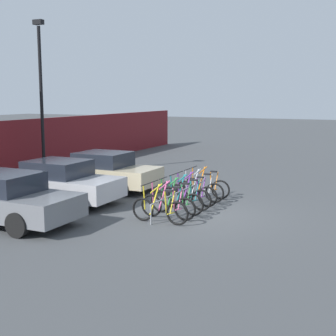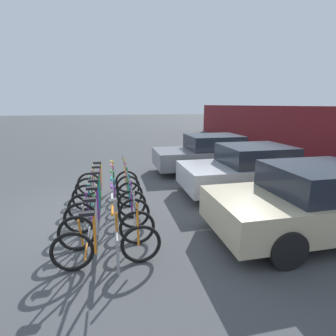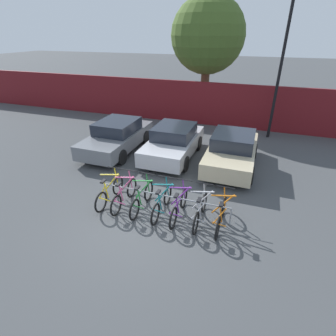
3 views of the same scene
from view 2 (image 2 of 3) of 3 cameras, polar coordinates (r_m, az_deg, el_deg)
The scene contains 12 objects.
ground_plane at distance 6.58m, azimuth -17.40°, elevation -9.44°, with size 120.00×120.00×0.00m, color #424447.
bike_rack at distance 5.94m, azimuth -11.57°, elevation -6.50°, with size 4.11×0.04×0.57m.
bicycle_yellow at distance 7.67m, azimuth -12.90°, elevation -2.82°, with size 0.68×1.71×1.05m.
bicycle_pink at distance 7.17m, azimuth -12.91°, elevation -3.98°, with size 0.68×1.71×1.05m.
bicycle_green at distance 6.59m, azimuth -12.93°, elevation -5.57°, with size 0.68×1.71×1.05m.
bicycle_teal at distance 5.98m, azimuth -12.95°, elevation -7.62°, with size 0.68×1.71×1.05m.
bicycle_purple at distance 5.48m, azimuth -12.97°, elevation -9.63°, with size 0.68×1.71×1.05m.
bicycle_silver at distance 4.89m, azimuth -13.01°, elevation -12.59°, with size 0.68×1.71×1.05m.
bicycle_orange at distance 4.36m, azimuth -13.05°, elevation -16.01°, with size 0.68×1.71×1.05m.
car_grey at distance 10.08m, azimuth 9.35°, elevation 3.11°, with size 1.91×4.21×1.40m.
car_silver at distance 7.82m, azimuth 17.78°, elevation -0.45°, with size 1.91×3.96×1.40m.
car_beige at distance 5.81m, azimuth 29.20°, elevation -6.42°, with size 1.91×3.96×1.40m.
Camera 2 is at (6.04, 0.66, 2.52)m, focal length 28.00 mm.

